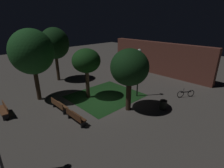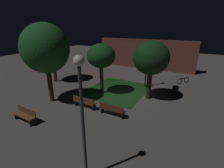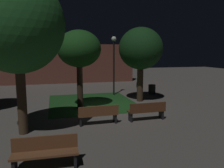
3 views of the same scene
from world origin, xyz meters
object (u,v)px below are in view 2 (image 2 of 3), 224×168
(bench_near_trees, at_px, (84,102))
(tree_left_canopy, at_px, (45,49))
(bench_by_lamp, at_px, (25,114))
(lamp_post_plaza_west, at_px, (82,103))
(trash_bin, at_px, (175,90))
(tree_near_wall, at_px, (151,58))
(bench_path_side, at_px, (112,109))
(tree_lawn_side, at_px, (101,56))
(tree_back_right, at_px, (51,42))
(bicycle, at_px, (183,80))
(lamp_post_plaza_east, at_px, (147,57))

(bench_near_trees, relative_size, tree_left_canopy, 0.30)
(bench_by_lamp, height_order, tree_left_canopy, tree_left_canopy)
(lamp_post_plaza_west, xyz_separation_m, trash_bin, (1.70, 10.80, -2.96))
(tree_near_wall, relative_size, tree_left_canopy, 0.79)
(bench_near_trees, relative_size, bench_path_side, 1.00)
(tree_lawn_side, xyz_separation_m, lamp_post_plaza_west, (4.21, -7.79, -0.03))
(tree_lawn_side, distance_m, trash_bin, 7.28)
(bench_near_trees, bearing_deg, bench_path_side, -0.00)
(tree_back_right, xyz_separation_m, bicycle, (12.46, 6.13, -3.87))
(tree_lawn_side, height_order, bicycle, tree_lawn_side)
(tree_near_wall, xyz_separation_m, bicycle, (2.12, 5.55, -3.07))
(bicycle, bearing_deg, tree_lawn_side, -133.67)
(lamp_post_plaza_east, height_order, trash_bin, lamp_post_plaza_east)
(bench_near_trees, relative_size, trash_bin, 2.48)
(bench_by_lamp, relative_size, lamp_post_plaza_east, 0.42)
(bench_by_lamp, relative_size, tree_back_right, 0.31)
(bench_path_side, xyz_separation_m, trash_bin, (3.13, 6.10, -0.12))
(bench_by_lamp, relative_size, tree_near_wall, 0.38)
(lamp_post_plaza_west, bearing_deg, tree_back_right, 142.22)
(bench_near_trees, height_order, tree_near_wall, tree_near_wall)
(bench_path_side, relative_size, lamp_post_plaza_east, 0.41)
(lamp_post_plaza_west, bearing_deg, bench_near_trees, 128.84)
(tree_left_canopy, xyz_separation_m, lamp_post_plaza_east, (5.62, 6.82, -1.22))
(tree_back_right, distance_m, lamp_post_plaza_west, 13.30)
(bench_path_side, relative_size, tree_lawn_side, 0.41)
(bench_by_lamp, xyz_separation_m, bicycle, (7.90, 12.85, -0.14))
(bench_by_lamp, relative_size, lamp_post_plaza_west, 0.37)
(lamp_post_plaza_east, xyz_separation_m, bicycle, (3.22, 3.05, -2.65))
(bench_path_side, height_order, trash_bin, bench_path_side)
(tree_left_canopy, relative_size, lamp_post_plaza_east, 1.39)
(bench_near_trees, distance_m, tree_lawn_side, 4.25)
(tree_lawn_side, bearing_deg, bench_near_trees, -82.13)
(bench_by_lamp, relative_size, trash_bin, 2.49)
(trash_bin, bearing_deg, lamp_post_plaza_west, -98.96)
(tree_back_right, distance_m, bicycle, 14.41)
(bench_near_trees, xyz_separation_m, tree_back_right, (-6.71, 3.44, 3.73))
(tree_left_canopy, height_order, bicycle, tree_left_canopy)
(bench_path_side, relative_size, tree_near_wall, 0.38)
(bench_path_side, bearing_deg, lamp_post_plaza_west, -73.04)
(lamp_post_plaza_east, bearing_deg, tree_lawn_side, -130.84)
(tree_near_wall, bearing_deg, tree_left_canopy, -147.26)
(tree_lawn_side, bearing_deg, lamp_post_plaza_west, -61.64)
(bicycle, bearing_deg, tree_left_canopy, -131.85)
(bench_by_lamp, relative_size, tree_left_canopy, 0.30)
(bench_path_side, distance_m, bicycle, 10.16)
(bench_near_trees, xyz_separation_m, tree_lawn_side, (-0.43, 3.10, 2.88))
(tree_left_canopy, bearing_deg, tree_lawn_side, 51.93)
(tree_left_canopy, distance_m, bicycle, 13.81)
(tree_near_wall, height_order, bicycle, tree_near_wall)
(tree_left_canopy, bearing_deg, tree_back_right, 134.01)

